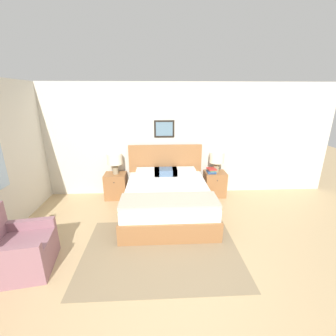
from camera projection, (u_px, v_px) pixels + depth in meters
ground_plane at (174, 283)px, 2.91m from camera, size 16.00×16.00×0.00m
wall_back at (165, 141)px, 5.27m from camera, size 7.94×0.09×2.60m
wall_left at (0, 160)px, 3.72m from camera, size 0.08×5.28×2.60m
area_rug_main at (161, 251)px, 3.50m from camera, size 2.40×1.74×0.01m
bed at (167, 198)px, 4.55m from camera, size 1.71×2.04×1.22m
armchair at (18, 251)px, 3.06m from camera, size 0.87×0.85×0.90m
nightstand_near_window at (116, 186)px, 5.25m from camera, size 0.49×0.44×0.59m
nightstand_by_door at (215, 184)px, 5.37m from camera, size 0.49×0.44×0.59m
table_lamp_near_window at (115, 160)px, 5.06m from camera, size 0.34×0.34×0.48m
table_lamp_by_door at (217, 158)px, 5.18m from camera, size 0.34×0.34×0.48m
book_thick_bottom at (211, 172)px, 5.22m from camera, size 0.20×0.21×0.03m
book_hardcover_middle at (211, 171)px, 5.22m from camera, size 0.19×0.26×0.03m
book_novel_upper at (211, 170)px, 5.21m from camera, size 0.18×0.25×0.03m
book_slim_near_top at (211, 169)px, 5.20m from camera, size 0.21×0.24×0.03m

